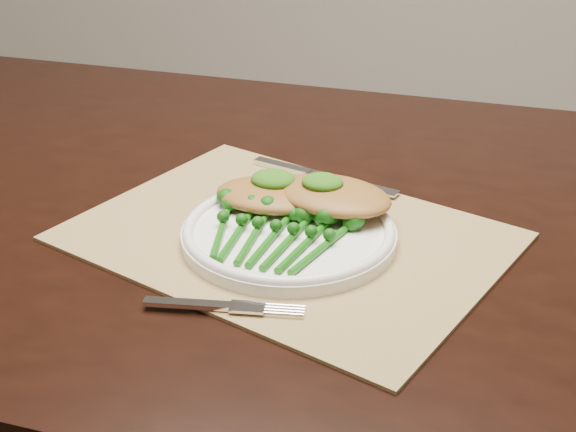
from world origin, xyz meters
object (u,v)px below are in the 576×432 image
(dining_table, at_px, (294,432))
(dinner_plate, at_px, (289,232))
(broccolini_bundle, at_px, (270,239))
(chicken_fillet_left, at_px, (271,195))
(placemat, at_px, (287,237))

(dining_table, distance_m, dinner_plate, 0.40)
(dining_table, height_order, broccolini_bundle, broccolini_bundle)
(dining_table, xyz_separation_m, broccolini_bundle, (0.01, -0.14, 0.40))
(chicken_fillet_left, bearing_deg, dining_table, 71.01)
(broccolini_bundle, bearing_deg, placemat, 86.48)
(placemat, distance_m, broccolini_bundle, 0.05)
(dinner_plate, relative_size, chicken_fillet_left, 1.83)
(dining_table, relative_size, placemat, 3.47)
(chicken_fillet_left, xyz_separation_m, broccolini_bundle, (0.03, -0.09, -0.01))
(placemat, xyz_separation_m, broccolini_bundle, (-0.00, -0.05, 0.02))
(dinner_plate, distance_m, broccolini_bundle, 0.04)
(dining_table, bearing_deg, placemat, -78.97)
(dining_table, relative_size, chicken_fillet_left, 12.24)
(dinner_plate, bearing_deg, dining_table, 103.04)
(dining_table, xyz_separation_m, dinner_plate, (0.02, -0.10, 0.39))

